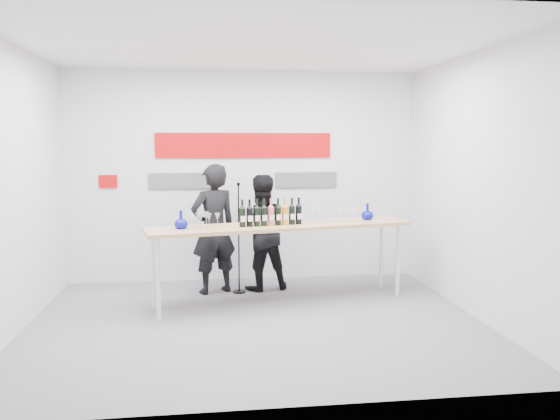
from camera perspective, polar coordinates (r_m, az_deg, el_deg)
The scene contains 12 objects.
ground at distance 6.19m, azimuth -2.48°, elevation -11.63°, with size 5.00×5.00×0.00m, color slate.
back_wall at distance 7.88m, azimuth -3.76°, elevation 3.49°, with size 5.00×0.04×3.00m, color silver.
signage at distance 7.83m, azimuth -4.18°, elevation 5.71°, with size 3.38×0.02×0.79m.
tasting_table at distance 6.73m, azimuth 0.11°, elevation -2.14°, with size 3.34×1.29×0.98m.
wine_bottles at distance 6.62m, azimuth -0.94°, elevation -0.21°, with size 0.79×0.23×0.33m.
decanter_left at distance 6.48m, azimuth -10.31°, elevation -0.99°, with size 0.16×0.16×0.21m, color #080D95, non-canonical shape.
decanter_right at distance 7.24m, azimuth 9.12°, elevation -0.14°, with size 0.16×0.16×0.21m, color #080D95, non-canonical shape.
glasses_left at distance 6.45m, azimuth -8.17°, elevation -1.12°, with size 0.39×0.26×0.18m.
glasses_right at distance 6.95m, azimuth 5.46°, elevation -0.50°, with size 0.59×0.30×0.18m.
presenter_left at distance 7.23m, azimuth -6.96°, elevation -1.98°, with size 0.62×0.41×1.71m, color black.
presenter_right at distance 7.36m, azimuth -2.08°, elevation -2.37°, with size 0.76×0.59×1.56m, color black.
mic_stand at distance 7.27m, azimuth -4.31°, elevation -5.17°, with size 0.17×0.17×1.48m.
Camera 1 is at (-0.48, -5.85, 1.97)m, focal length 35.00 mm.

